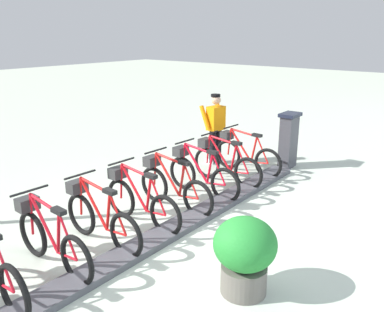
# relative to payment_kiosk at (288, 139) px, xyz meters

# --- Properties ---
(ground_plane) EXTENTS (60.00, 60.00, 0.00)m
(ground_plane) POSITION_rel_payment_kiosk_xyz_m (-0.05, 4.45, -0.67)
(ground_plane) COLOR #B2BCA9
(dock_rail_base) EXTENTS (0.44, 8.16, 0.10)m
(dock_rail_base) POSITION_rel_payment_kiosk_xyz_m (-0.05, 4.45, -0.62)
(dock_rail_base) COLOR #47474C
(dock_rail_base) RESTS_ON ground
(payment_kiosk) EXTENTS (0.36, 0.52, 1.28)m
(payment_kiosk) POSITION_rel_payment_kiosk_xyz_m (0.00, 0.00, 0.00)
(payment_kiosk) COLOR #38383D
(payment_kiosk) RESTS_ON ground
(bike_docked_0) EXTENTS (1.72, 0.54, 1.02)m
(bike_docked_0) POSITION_rel_payment_kiosk_xyz_m (0.57, 0.97, -0.24)
(bike_docked_0) COLOR black
(bike_docked_0) RESTS_ON ground
(bike_docked_1) EXTENTS (1.72, 0.54, 1.02)m
(bike_docked_1) POSITION_rel_payment_kiosk_xyz_m (0.57, 1.78, -0.24)
(bike_docked_1) COLOR black
(bike_docked_1) RESTS_ON ground
(bike_docked_2) EXTENTS (1.72, 0.54, 1.02)m
(bike_docked_2) POSITION_rel_payment_kiosk_xyz_m (0.57, 2.60, -0.24)
(bike_docked_2) COLOR black
(bike_docked_2) RESTS_ON ground
(bike_docked_3) EXTENTS (1.72, 0.54, 1.02)m
(bike_docked_3) POSITION_rel_payment_kiosk_xyz_m (0.57, 3.42, -0.24)
(bike_docked_3) COLOR black
(bike_docked_3) RESTS_ON ground
(bike_docked_4) EXTENTS (1.72, 0.54, 1.02)m
(bike_docked_4) POSITION_rel_payment_kiosk_xyz_m (0.57, 4.24, -0.24)
(bike_docked_4) COLOR black
(bike_docked_4) RESTS_ON ground
(bike_docked_5) EXTENTS (1.72, 0.54, 1.02)m
(bike_docked_5) POSITION_rel_payment_kiosk_xyz_m (0.57, 5.06, -0.24)
(bike_docked_5) COLOR black
(bike_docked_5) RESTS_ON ground
(bike_docked_6) EXTENTS (1.72, 0.54, 1.02)m
(bike_docked_6) POSITION_rel_payment_kiosk_xyz_m (0.57, 5.88, -0.24)
(bike_docked_6) COLOR black
(bike_docked_6) RESTS_ON ground
(worker_near_rack) EXTENTS (0.53, 0.67, 1.66)m
(worker_near_rack) POSITION_rel_payment_kiosk_xyz_m (1.49, 0.81, 0.24)
(worker_near_rack) COLOR white
(worker_near_rack) RESTS_ON ground
(planter_bush) EXTENTS (0.76, 0.76, 0.97)m
(planter_bush) POSITION_rel_payment_kiosk_xyz_m (-1.73, 4.75, -0.12)
(planter_bush) COLOR #59544C
(planter_bush) RESTS_ON ground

